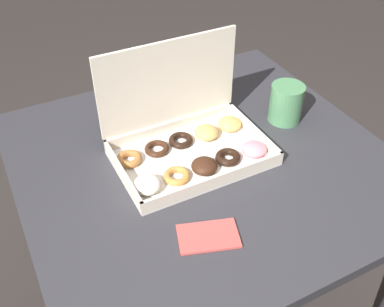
% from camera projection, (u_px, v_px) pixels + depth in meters
% --- Properties ---
extents(dining_table, '(0.92, 0.89, 0.76)m').
position_uv_depth(dining_table, '(203.00, 191.00, 1.23)').
color(dining_table, '#2D2D33').
rests_on(dining_table, ground_plane).
extents(donut_box, '(0.38, 0.26, 0.27)m').
position_uv_depth(donut_box, '(187.00, 135.00, 1.14)').
color(donut_box, silver).
rests_on(donut_box, dining_table).
extents(coffee_mug, '(0.09, 0.09, 0.11)m').
position_uv_depth(coffee_mug, '(286.00, 103.00, 1.25)').
color(coffee_mug, '#4C8456').
rests_on(coffee_mug, dining_table).
extents(paper_napkin, '(0.15, 0.12, 0.01)m').
position_uv_depth(paper_napkin, '(208.00, 236.00, 0.95)').
color(paper_napkin, '#CC4C47').
rests_on(paper_napkin, dining_table).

